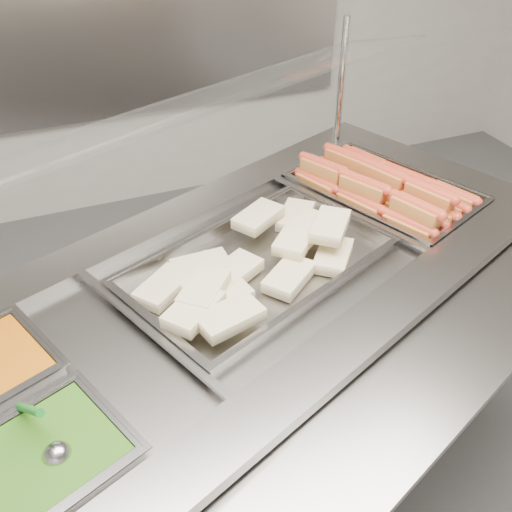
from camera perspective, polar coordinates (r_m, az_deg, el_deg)
name	(u,v)px	position (r m, az deg, el deg)	size (l,w,h in m)	color
back_panel	(86,11)	(3.41, -16.61, 22.44)	(3.00, 0.04, 1.20)	#A29D98
steam_counter	(244,387)	(1.93, -1.18, -12.97)	(2.21, 1.60, 0.97)	slate
tray_rail	(407,395)	(1.39, 14.86, -13.25)	(1.89, 1.08, 0.06)	gray
sneeze_guard	(179,113)	(1.55, -7.74, 13.95)	(1.76, 0.97, 0.47)	silver
pan_hotdogs	(382,199)	(2.05, 12.53, 5.61)	(0.56, 0.69, 0.11)	gray
pan_wraps	(259,269)	(1.64, 0.27, -1.33)	(0.84, 0.68, 0.08)	gray
pan_peas	(42,472)	(1.29, -20.62, -19.53)	(0.40, 0.36, 0.11)	gray
hotdogs_in_buns	(381,188)	(2.02, 12.44, 6.65)	(0.50, 0.63, 0.13)	#AE5724
tortilla_wraps	(253,262)	(1.60, -0.34, -0.65)	(0.69, 0.57, 0.11)	beige
serving_spoon	(52,447)	(1.25, -19.69, -17.56)	(0.10, 0.18, 0.15)	#A5A5A9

